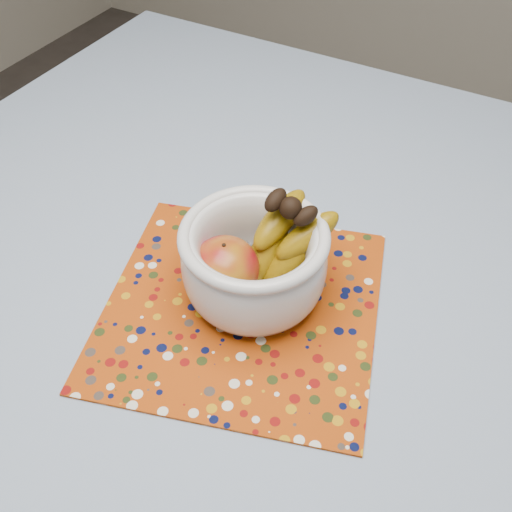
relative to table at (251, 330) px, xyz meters
name	(u,v)px	position (x,y,z in m)	size (l,w,h in m)	color
table	(251,330)	(0.00, 0.00, 0.00)	(1.20, 1.20, 0.75)	brown
tablecloth	(251,293)	(0.00, 0.00, 0.08)	(1.32, 1.32, 0.01)	slate
placemat	(242,307)	(0.00, -0.03, 0.09)	(0.35, 0.35, 0.00)	#963508
fruit_bowl	(262,255)	(0.01, 0.00, 0.16)	(0.21, 0.20, 0.16)	silver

